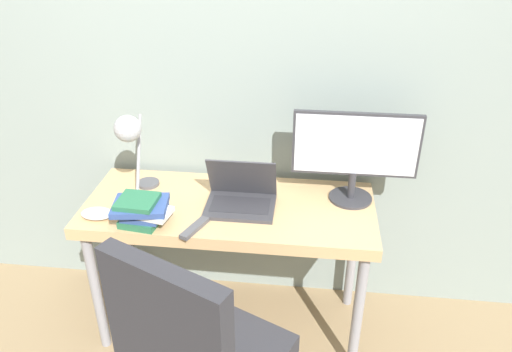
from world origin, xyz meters
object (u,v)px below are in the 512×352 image
at_px(game_controller, 97,213).
at_px(monitor, 355,151).
at_px(desk_lamp, 130,136).
at_px(book_stack, 141,210).
at_px(laptop, 241,197).

bearing_deg(game_controller, monitor, 14.51).
xyz_separation_m(desk_lamp, book_stack, (0.08, -0.18, -0.28)).
height_order(book_stack, game_controller, book_stack).
xyz_separation_m(laptop, book_stack, (-0.42, -0.19, 0.02)).
distance_m(laptop, monitor, 0.58).
bearing_deg(monitor, book_stack, -161.25).
distance_m(book_stack, game_controller, 0.23).
xyz_separation_m(desk_lamp, game_controller, (-0.14, -0.17, -0.33)).
bearing_deg(book_stack, desk_lamp, 113.60).
bearing_deg(desk_lamp, monitor, 7.58).
bearing_deg(monitor, desk_lamp, -172.42).
relative_size(desk_lamp, game_controller, 2.99).
bearing_deg(laptop, desk_lamp, -178.87).
height_order(monitor, game_controller, monitor).
relative_size(laptop, monitor, 0.56).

